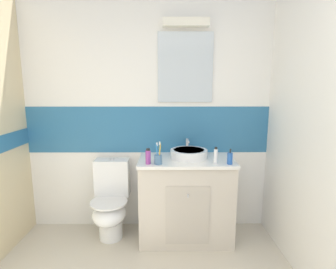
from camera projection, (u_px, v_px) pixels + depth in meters
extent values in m
cube|color=white|center=(149.00, 187.00, 3.00)|extent=(3.20, 0.10, 0.85)
cube|color=teal|center=(148.00, 129.00, 2.88)|extent=(3.20, 0.10, 0.50)
cube|color=white|center=(147.00, 51.00, 2.74)|extent=(3.20, 0.10, 1.15)
cube|color=silver|center=(185.00, 68.00, 2.71)|extent=(0.57, 0.02, 0.71)
cube|color=white|center=(186.00, 22.00, 2.60)|extent=(0.46, 0.10, 0.08)
cube|color=beige|center=(185.00, 200.00, 2.70)|extent=(0.92, 0.52, 0.82)
cube|color=white|center=(186.00, 160.00, 2.61)|extent=(0.94, 0.54, 0.03)
cube|color=#B6AD9F|center=(188.00, 216.00, 2.44)|extent=(0.41, 0.01, 0.57)
cylinder|color=silver|center=(188.00, 196.00, 2.39)|extent=(0.02, 0.02, 0.03)
cylinder|color=white|center=(189.00, 154.00, 2.64)|extent=(0.37, 0.37, 0.08)
cylinder|color=#AFB1BA|center=(189.00, 150.00, 2.64)|extent=(0.31, 0.31, 0.01)
cylinder|color=silver|center=(187.00, 146.00, 2.85)|extent=(0.03, 0.03, 0.15)
cylinder|color=silver|center=(188.00, 141.00, 2.73)|extent=(0.02, 0.17, 0.02)
cylinder|color=white|center=(111.00, 230.00, 2.73)|extent=(0.24, 0.24, 0.18)
ellipsoid|color=white|center=(109.00, 213.00, 2.66)|extent=(0.34, 0.42, 0.22)
cylinder|color=white|center=(109.00, 202.00, 2.64)|extent=(0.37, 0.37, 0.02)
cube|color=white|center=(112.00, 177.00, 2.81)|extent=(0.36, 0.17, 0.40)
cylinder|color=silver|center=(112.00, 159.00, 2.77)|extent=(0.04, 0.04, 0.02)
cylinder|color=#4C7299|center=(158.00, 160.00, 2.42)|extent=(0.07, 0.07, 0.09)
cylinder|color=#338CD8|center=(157.00, 153.00, 2.42)|extent=(0.02, 0.03, 0.16)
cube|color=white|center=(157.00, 144.00, 2.40)|extent=(0.01, 0.02, 0.03)
cylinder|color=gold|center=(160.00, 152.00, 2.40)|extent=(0.02, 0.01, 0.17)
cube|color=white|center=(160.00, 143.00, 2.39)|extent=(0.01, 0.02, 0.03)
cylinder|color=#2659B2|center=(230.00, 158.00, 2.42)|extent=(0.05, 0.05, 0.11)
cylinder|color=#262626|center=(230.00, 151.00, 2.40)|extent=(0.01, 0.01, 0.04)
cylinder|color=#262626|center=(231.00, 149.00, 2.39)|extent=(0.01, 0.02, 0.01)
cylinder|color=#993F99|center=(148.00, 157.00, 2.42)|extent=(0.05, 0.05, 0.13)
cylinder|color=black|center=(148.00, 149.00, 2.41)|extent=(0.03, 0.03, 0.02)
cylinder|color=white|center=(216.00, 156.00, 2.44)|extent=(0.04, 0.04, 0.14)
cylinder|color=black|center=(216.00, 148.00, 2.43)|extent=(0.02, 0.02, 0.02)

